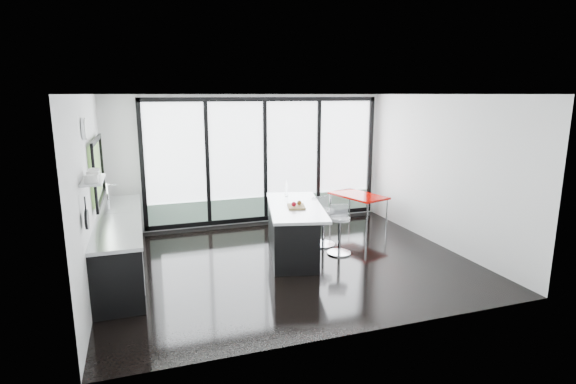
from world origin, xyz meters
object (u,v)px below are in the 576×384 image
object	(u,v)px
island	(291,229)
bar_stool_near	(339,236)
bar_stool_far	(323,227)
red_table	(358,209)

from	to	relation	value
island	bar_stool_near	xyz separation A→B (m)	(0.80, -0.31, -0.11)
bar_stool_far	red_table	size ratio (longest dim) A/B	0.57
island	red_table	xyz separation A→B (m)	(1.99, 1.29, -0.12)
red_table	island	bearing A→B (deg)	-147.07
bar_stool_far	bar_stool_near	bearing A→B (deg)	-85.83
bar_stool_near	red_table	bearing A→B (deg)	70.37
red_table	bar_stool_near	bearing A→B (deg)	-126.66
island	red_table	size ratio (longest dim) A/B	1.88
island	bar_stool_far	world-z (taller)	island
island	bar_stool_near	bearing A→B (deg)	-21.23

